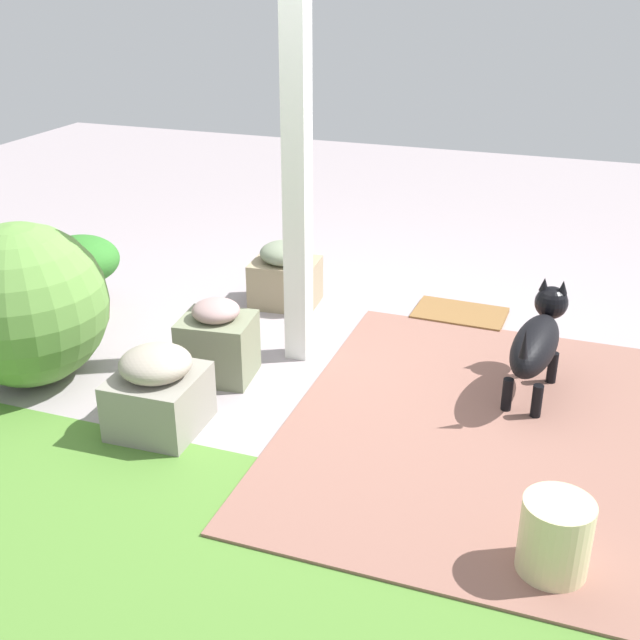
{
  "coord_description": "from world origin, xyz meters",
  "views": [
    {
      "loc": [
        -1.3,
        3.85,
        2.14
      ],
      "look_at": [
        0.08,
        -0.02,
        0.27
      ],
      "focal_mm": 44.32,
      "sensor_mm": 36.0,
      "label": 1
    }
  ],
  "objects_px": {
    "stone_planter_mid": "(218,342)",
    "terracotta_pot_broad": "(81,268)",
    "stone_planter_nearest": "(285,275)",
    "ceramic_urn": "(555,538)",
    "stone_planter_far": "(158,391)",
    "dog": "(537,340)",
    "porch_pillar": "(297,158)",
    "round_shrub": "(25,305)",
    "doormat": "(460,314)"
  },
  "relations": [
    {
      "from": "porch_pillar",
      "to": "terracotta_pot_broad",
      "type": "relative_size",
      "value": 4.4
    },
    {
      "from": "stone_planter_far",
      "to": "round_shrub",
      "type": "distance_m",
      "value": 0.98
    },
    {
      "from": "stone_planter_far",
      "to": "doormat",
      "type": "relative_size",
      "value": 0.76
    },
    {
      "from": "porch_pillar",
      "to": "stone_planter_mid",
      "type": "relative_size",
      "value": 5.12
    },
    {
      "from": "ceramic_urn",
      "to": "dog",
      "type": "bearing_deg",
      "value": -81.1
    },
    {
      "from": "stone_planter_nearest",
      "to": "round_shrub",
      "type": "xyz_separation_m",
      "value": [
        0.93,
        1.46,
        0.24
      ]
    },
    {
      "from": "stone_planter_nearest",
      "to": "doormat",
      "type": "bearing_deg",
      "value": -170.55
    },
    {
      "from": "stone_planter_nearest",
      "to": "dog",
      "type": "relative_size",
      "value": 0.57
    },
    {
      "from": "dog",
      "to": "ceramic_urn",
      "type": "relative_size",
      "value": 2.47
    },
    {
      "from": "stone_planter_far",
      "to": "stone_planter_nearest",
      "type": "bearing_deg",
      "value": -89.93
    },
    {
      "from": "stone_planter_far",
      "to": "round_shrub",
      "type": "bearing_deg",
      "value": -13.3
    },
    {
      "from": "stone_planter_mid",
      "to": "ceramic_urn",
      "type": "distance_m",
      "value": 2.15
    },
    {
      "from": "porch_pillar",
      "to": "doormat",
      "type": "bearing_deg",
      "value": -132.02
    },
    {
      "from": "stone_planter_far",
      "to": "porch_pillar",
      "type": "bearing_deg",
      "value": -110.19
    },
    {
      "from": "stone_planter_mid",
      "to": "ceramic_urn",
      "type": "relative_size",
      "value": 1.41
    },
    {
      "from": "terracotta_pot_broad",
      "to": "stone_planter_nearest",
      "type": "bearing_deg",
      "value": -152.5
    },
    {
      "from": "stone_planter_far",
      "to": "round_shrub",
      "type": "xyz_separation_m",
      "value": [
        0.93,
        -0.22,
        0.24
      ]
    },
    {
      "from": "stone_planter_far",
      "to": "doormat",
      "type": "xyz_separation_m",
      "value": [
        -1.16,
        -1.88,
        -0.19
      ]
    },
    {
      "from": "stone_planter_nearest",
      "to": "stone_planter_far",
      "type": "distance_m",
      "value": 1.68
    },
    {
      "from": "ceramic_urn",
      "to": "round_shrub",
      "type": "bearing_deg",
      "value": -12.41
    },
    {
      "from": "dog",
      "to": "ceramic_urn",
      "type": "xyz_separation_m",
      "value": [
        -0.22,
        1.39,
        -0.16
      ]
    },
    {
      "from": "stone_planter_nearest",
      "to": "terracotta_pot_broad",
      "type": "distance_m",
      "value": 1.34
    },
    {
      "from": "stone_planter_nearest",
      "to": "round_shrub",
      "type": "height_order",
      "value": "round_shrub"
    },
    {
      "from": "stone_planter_mid",
      "to": "terracotta_pot_broad",
      "type": "xyz_separation_m",
      "value": [
        1.22,
        -0.47,
        0.12
      ]
    },
    {
      "from": "terracotta_pot_broad",
      "to": "ceramic_urn",
      "type": "distance_m",
      "value": 3.46
    },
    {
      "from": "stone_planter_far",
      "to": "terracotta_pot_broad",
      "type": "xyz_separation_m",
      "value": [
        1.18,
        -1.07,
        0.12
      ]
    },
    {
      "from": "ceramic_urn",
      "to": "doormat",
      "type": "bearing_deg",
      "value": -71.34
    },
    {
      "from": "terracotta_pot_broad",
      "to": "doormat",
      "type": "height_order",
      "value": "terracotta_pot_broad"
    },
    {
      "from": "terracotta_pot_broad",
      "to": "stone_planter_mid",
      "type": "bearing_deg",
      "value": 158.69
    },
    {
      "from": "stone_planter_mid",
      "to": "doormat",
      "type": "distance_m",
      "value": 1.72
    },
    {
      "from": "ceramic_urn",
      "to": "doormat",
      "type": "height_order",
      "value": "ceramic_urn"
    },
    {
      "from": "dog",
      "to": "ceramic_urn",
      "type": "height_order",
      "value": "dog"
    },
    {
      "from": "doormat",
      "to": "round_shrub",
      "type": "bearing_deg",
      "value": 38.4
    },
    {
      "from": "porch_pillar",
      "to": "doormat",
      "type": "xyz_separation_m",
      "value": [
        -0.8,
        -0.89,
        -1.17
      ]
    },
    {
      "from": "stone_planter_nearest",
      "to": "porch_pillar",
      "type": "bearing_deg",
      "value": 117.83
    },
    {
      "from": "dog",
      "to": "stone_planter_nearest",
      "type": "bearing_deg",
      "value": -22.18
    },
    {
      "from": "porch_pillar",
      "to": "stone_planter_nearest",
      "type": "bearing_deg",
      "value": -62.17
    },
    {
      "from": "porch_pillar",
      "to": "dog",
      "type": "relative_size",
      "value": 2.93
    },
    {
      "from": "round_shrub",
      "to": "dog",
      "type": "distance_m",
      "value": 2.76
    },
    {
      "from": "porch_pillar",
      "to": "ceramic_urn",
      "type": "xyz_separation_m",
      "value": [
        -1.57,
        1.4,
        -1.02
      ]
    },
    {
      "from": "dog",
      "to": "ceramic_urn",
      "type": "bearing_deg",
      "value": 98.9
    },
    {
      "from": "terracotta_pot_broad",
      "to": "doormat",
      "type": "distance_m",
      "value": 2.5
    },
    {
      "from": "porch_pillar",
      "to": "round_shrub",
      "type": "distance_m",
      "value": 1.67
    },
    {
      "from": "stone_planter_mid",
      "to": "stone_planter_nearest",
      "type": "bearing_deg",
      "value": -88.22
    },
    {
      "from": "stone_planter_nearest",
      "to": "dog",
      "type": "distance_m",
      "value": 1.86
    },
    {
      "from": "porch_pillar",
      "to": "terracotta_pot_broad",
      "type": "distance_m",
      "value": 1.77
    },
    {
      "from": "terracotta_pot_broad",
      "to": "dog",
      "type": "bearing_deg",
      "value": 178.31
    },
    {
      "from": "ceramic_urn",
      "to": "stone_planter_far",
      "type": "bearing_deg",
      "value": -11.98
    },
    {
      "from": "porch_pillar",
      "to": "stone_planter_mid",
      "type": "height_order",
      "value": "porch_pillar"
    },
    {
      "from": "stone_planter_nearest",
      "to": "round_shrub",
      "type": "bearing_deg",
      "value": 57.68
    }
  ]
}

